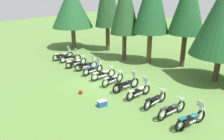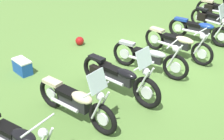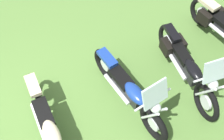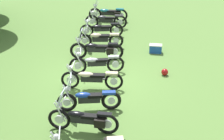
# 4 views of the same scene
# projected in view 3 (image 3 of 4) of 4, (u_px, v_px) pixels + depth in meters

# --- Properties ---
(motorcycle_3) EXTENTS (0.98, 2.09, 1.36)m
(motorcycle_3) POSITION_uv_depth(u_px,v_px,m) (186.00, 65.00, 5.24)
(motorcycle_3) COLOR black
(motorcycle_3) RESTS_ON ground_plane
(motorcycle_4) EXTENTS (0.69, 2.15, 1.35)m
(motorcycle_4) POSITION_uv_depth(u_px,v_px,m) (129.00, 91.00, 4.94)
(motorcycle_4) COLOR black
(motorcycle_4) RESTS_ON ground_plane
(motorcycle_5) EXTENTS (0.84, 2.27, 1.00)m
(motorcycle_5) POSITION_uv_depth(u_px,v_px,m) (49.00, 129.00, 4.53)
(motorcycle_5) COLOR black
(motorcycle_5) RESTS_ON ground_plane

